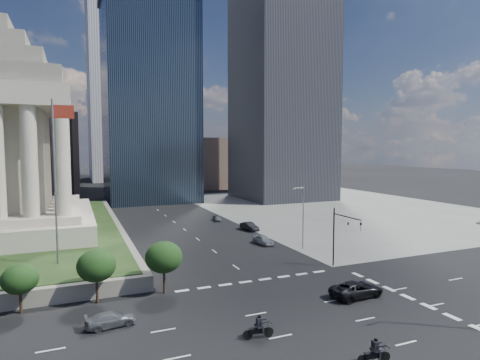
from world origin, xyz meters
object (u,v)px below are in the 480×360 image
street_lamp_north (302,214)px  parked_sedan_far (217,218)px  pickup_truck (357,289)px  suv_grey (111,319)px  flagpole (56,172)px  parked_sedan_mid (249,226)px  traffic_signal_ne (342,230)px  motorcycle_lead (374,351)px  motorcycle_trail (258,327)px  parked_sedan_near (263,240)px

street_lamp_north → parked_sedan_far: bearing=98.7°
pickup_truck → suv_grey: size_ratio=1.35×
flagpole → parked_sedan_mid: 39.59m
traffic_signal_ne → motorcycle_lead: size_ratio=3.03×
suv_grey → motorcycle_trail: bearing=-129.4°
motorcycle_lead → motorcycle_trail: size_ratio=0.96×
traffic_signal_ne → flagpole: bearing=163.3°
traffic_signal_ne → street_lamp_north: bearing=85.8°
pickup_truck → motorcycle_trail: size_ratio=2.20×
parked_sedan_near → motorcycle_lead: size_ratio=1.73×
flagpole → parked_sedan_mid: (33.33, 17.46, -12.33)m
suv_grey → motorcycle_lead: motorcycle_lead is taller
traffic_signal_ne → street_lamp_north: 11.34m
traffic_signal_ne → street_lamp_north: street_lamp_north is taller
motorcycle_trail → parked_sedan_far: bearing=80.5°
motorcycle_trail → street_lamp_north: bearing=58.2°
flagpole → street_lamp_north: flagpole is taller
pickup_truck → motorcycle_lead: size_ratio=2.28×
parked_sedan_near → motorcycle_lead: bearing=-110.5°
flagpole → pickup_truck: size_ratio=3.32×
motorcycle_trail → parked_sedan_near: bearing=69.6°
flagpole → parked_sedan_near: size_ratio=4.37×
pickup_truck → motorcycle_lead: bearing=142.9°
suv_grey → pickup_truck: bearing=-103.1°
motorcycle_trail → flagpole: bearing=130.3°
parked_sedan_mid → pickup_truck: bearing=-104.0°
street_lamp_north → pickup_truck: 21.31m
parked_sedan_far → motorcycle_lead: (-8.59, -59.87, 0.36)m
motorcycle_lead → pickup_truck: bearing=65.8°
suv_grey → motorcycle_trail: 13.37m
suv_grey → parked_sedan_near: (26.16, 22.47, 0.13)m
parked_sedan_far → motorcycle_lead: 60.49m
street_lamp_north → motorcycle_trail: (-19.21, -24.53, -4.64)m
parked_sedan_mid → motorcycle_trail: bearing=-121.5°
pickup_truck → suv_grey: 25.27m
pickup_truck → flagpole: bearing=53.9°
parked_sedan_near → parked_sedan_far: parked_sedan_near is taller
parked_sedan_mid → parked_sedan_far: size_ratio=1.30×
traffic_signal_ne → motorcycle_trail: size_ratio=2.91×
parked_sedan_mid → parked_sedan_far: (-2.50, 11.98, -0.16)m
parked_sedan_near → motorcycle_lead: motorcycle_lead is taller
flagpole → suv_grey: flagpole is taller
flagpole → motorcycle_trail: bearing=-55.9°
flagpole → parked_sedan_far: size_ratio=5.47×
parked_sedan_far → suv_grey: bearing=-112.8°
flagpole → parked_sedan_near: (30.83, 6.11, -12.33)m
pickup_truck → parked_sedan_near: pickup_truck is taller
street_lamp_north → parked_sedan_near: bearing=130.3°
suv_grey → parked_sedan_near: size_ratio=0.97×
motorcycle_trail → pickup_truck: bearing=24.2°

